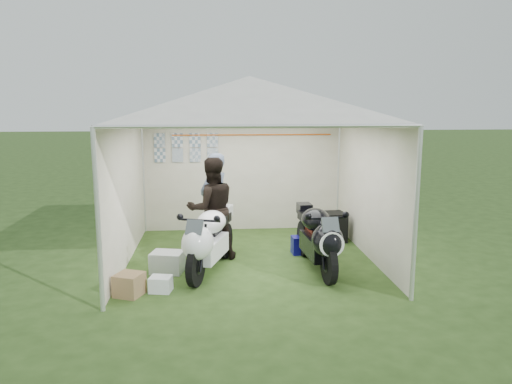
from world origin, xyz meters
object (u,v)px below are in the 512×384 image
(crate_1, at_px, (129,285))
(crate_2, at_px, (161,284))
(person_blue_jacket, at_px, (214,203))
(canopy_tent, at_px, (249,103))
(equipment_box, at_px, (330,227))
(motorcycle_black, at_px, (318,236))
(crate_0, at_px, (167,262))
(person_dark_jacket, at_px, (212,209))
(paddock_stand, at_px, (303,245))
(motorcycle_white, at_px, (208,239))

(crate_1, height_order, crate_2, crate_1)
(person_blue_jacket, bearing_deg, canopy_tent, 92.39)
(canopy_tent, bearing_deg, equipment_box, 29.42)
(motorcycle_black, height_order, crate_0, motorcycle_black)
(crate_0, xyz_separation_m, crate_1, (-0.43, -0.92, -0.01))
(crate_2, bearing_deg, person_blue_jacket, 68.31)
(canopy_tent, distance_m, person_dark_jacket, 1.83)
(paddock_stand, bearing_deg, motorcycle_black, -86.32)
(person_dark_jacket, height_order, crate_0, person_dark_jacket)
(canopy_tent, bearing_deg, crate_2, -133.01)
(person_dark_jacket, bearing_deg, crate_2, 50.09)
(paddock_stand, distance_m, crate_0, 2.40)
(motorcycle_white, xyz_separation_m, paddock_stand, (1.63, 0.87, -0.39))
(motorcycle_white, height_order, motorcycle_black, motorcycle_black)
(canopy_tent, height_order, paddock_stand, canopy_tent)
(motorcycle_black, bearing_deg, canopy_tent, 139.54)
(canopy_tent, distance_m, crate_2, 3.15)
(person_blue_jacket, height_order, equipment_box, person_blue_jacket)
(motorcycle_black, bearing_deg, crate_1, -167.80)
(motorcycle_white, relative_size, motorcycle_black, 0.96)
(canopy_tent, xyz_separation_m, person_blue_jacket, (-0.58, 0.47, -1.71))
(motorcycle_black, xyz_separation_m, crate_0, (-2.33, 0.13, -0.39))
(crate_0, bearing_deg, person_dark_jacket, 42.44)
(crate_1, xyz_separation_m, crate_2, (0.41, 0.10, -0.05))
(equipment_box, bearing_deg, person_blue_jacket, -168.87)
(motorcycle_white, relative_size, person_dark_jacket, 1.12)
(person_dark_jacket, relative_size, crate_2, 5.86)
(motorcycle_white, distance_m, paddock_stand, 1.89)
(motorcycle_black, xyz_separation_m, crate_1, (-2.76, -0.78, -0.40))
(motorcycle_black, bearing_deg, crate_2, -167.47)
(person_dark_jacket, distance_m, crate_0, 1.16)
(crate_1, bearing_deg, person_dark_jacket, 54.11)
(paddock_stand, xyz_separation_m, crate_0, (-2.27, -0.78, 0.01))
(canopy_tent, height_order, crate_2, canopy_tent)
(canopy_tent, relative_size, person_dark_jacket, 3.31)
(crate_2, bearing_deg, person_dark_jacket, 63.86)
(motorcycle_black, relative_size, crate_2, 6.87)
(equipment_box, xyz_separation_m, crate_2, (-2.93, -2.33, -0.17))
(equipment_box, bearing_deg, crate_0, -152.47)
(motorcycle_white, xyz_separation_m, crate_1, (-1.07, -0.82, -0.39))
(person_blue_jacket, xyz_separation_m, crate_2, (-0.76, -1.90, -0.76))
(person_blue_jacket, bearing_deg, crate_0, 7.08)
(paddock_stand, distance_m, person_dark_jacket, 1.73)
(paddock_stand, height_order, crate_0, crate_0)
(motorcycle_white, relative_size, crate_1, 5.64)
(paddock_stand, bearing_deg, person_dark_jacket, -174.75)
(crate_0, height_order, crate_2, crate_0)
(motorcycle_white, height_order, equipment_box, motorcycle_white)
(paddock_stand, distance_m, equipment_box, 0.98)
(paddock_stand, distance_m, person_blue_jacket, 1.72)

